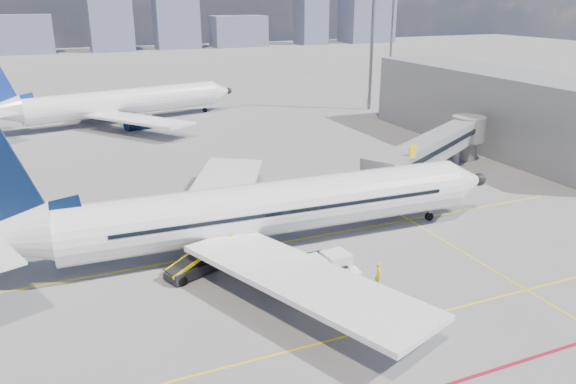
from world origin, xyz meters
name	(u,v)px	position (x,y,z in m)	size (l,w,h in m)	color
ground	(307,290)	(0.00, 0.00, 0.00)	(420.00, 420.00, 0.00)	gray
apron_markings	(325,320)	(-0.58, -3.91, 0.01)	(90.00, 35.12, 0.01)	yellow
jet_bridge	(437,147)	(23.51, 16.91, 3.74)	(23.55, 15.78, 6.30)	gray
terminal_block	(496,109)	(39.95, 26.00, 5.00)	(10.00, 42.00, 10.00)	gray
floodlight_mast_ne	(373,31)	(38.00, 55.00, 13.59)	(3.20, 0.61, 25.45)	slate
floodlight_mast_far	(393,20)	(65.00, 90.00, 13.59)	(3.20, 0.61, 25.45)	slate
distant_skyline	(112,21)	(10.52, 190.00, 10.46)	(251.52, 14.47, 29.98)	slate
main_aircraft	(252,212)	(-1.14, 7.78, 3.21)	(44.33, 38.62, 12.92)	white
second_aircraft	(114,103)	(-5.19, 60.68, 3.22)	(41.32, 35.60, 12.18)	white
baggage_tug	(343,275)	(2.70, -0.18, 0.73)	(2.28, 1.45, 1.53)	white
cargo_dolly	(324,269)	(1.42, 0.29, 1.21)	(4.16, 2.14, 2.20)	black
belt_loader	(198,264)	(-6.22, 5.48, 0.71)	(6.76, 3.84, 2.76)	black
ramp_worker	(378,274)	(4.87, -1.33, 0.89)	(0.65, 0.42, 1.77)	yellow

